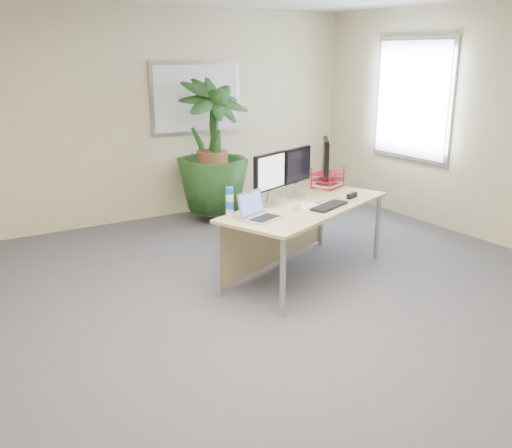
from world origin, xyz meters
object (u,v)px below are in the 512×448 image
desk (297,218)px  laptop (258,212)px  monitor_right (297,169)px  monitor_left (270,176)px  floor_plant (212,164)px

desk → laptop: laptop is taller
monitor_right → laptop: (-0.76, -0.49, -0.23)m
monitor_left → laptop: size_ratio=1.23×
monitor_right → laptop: size_ratio=1.21×
floor_plant → laptop: bearing=-107.9°
monitor_left → laptop: monitor_left is taller
desk → monitor_left: (-0.27, 0.08, 0.44)m
desk → floor_plant: 2.12m
desk → laptop: bearing=-157.1°
monitor_left → laptop: 0.52m
floor_plant → laptop: 2.48m
laptop → desk: bearing=22.9°
floor_plant → monitor_left: 2.09m
desk → laptop: size_ratio=5.00×
desk → monitor_left: bearing=164.4°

